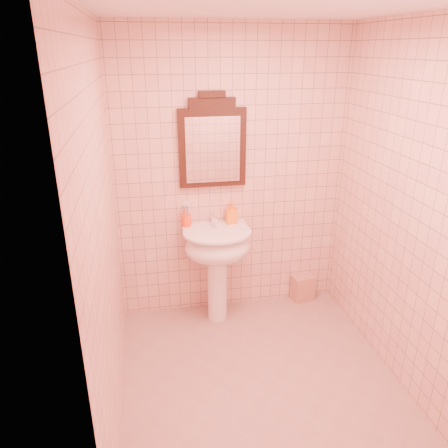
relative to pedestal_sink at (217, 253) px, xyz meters
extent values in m
plane|color=tan|center=(0.17, -0.87, -0.66)|extent=(2.20, 2.20, 0.00)
cube|color=beige|center=(0.17, 0.23, 0.59)|extent=(2.00, 0.02, 2.50)
cylinder|color=white|center=(0.00, 0.01, -0.31)|extent=(0.17, 0.17, 0.70)
ellipsoid|color=white|center=(0.00, -0.01, 0.06)|extent=(0.56, 0.46, 0.28)
cube|color=white|center=(0.00, 0.15, 0.17)|extent=(0.56, 0.15, 0.05)
cylinder|color=white|center=(0.00, -0.01, 0.19)|extent=(0.58, 0.58, 0.02)
cylinder|color=white|center=(0.00, 0.15, 0.25)|extent=(0.04, 0.04, 0.09)
cylinder|color=white|center=(0.00, 0.10, 0.28)|extent=(0.02, 0.10, 0.02)
cylinder|color=white|center=(0.00, 0.05, 0.26)|extent=(0.02, 0.02, 0.04)
cube|color=white|center=(0.00, 0.16, 0.30)|extent=(0.02, 0.07, 0.01)
cube|color=black|center=(0.00, 0.20, 0.86)|extent=(0.56, 0.05, 0.65)
cube|color=black|center=(0.00, 0.20, 1.23)|extent=(0.38, 0.05, 0.08)
cube|color=black|center=(0.00, 0.20, 1.29)|extent=(0.22, 0.05, 0.05)
cube|color=white|center=(0.00, 0.17, 0.85)|extent=(0.45, 0.01, 0.54)
cylinder|color=#FF4715|center=(-0.24, 0.16, 0.25)|extent=(0.08, 0.08, 0.11)
cylinder|color=silver|center=(-0.22, 0.16, 0.30)|extent=(0.01, 0.01, 0.19)
cylinder|color=#338CD8|center=(-0.23, 0.18, 0.30)|extent=(0.01, 0.01, 0.19)
cylinder|color=#E5334C|center=(-0.25, 0.18, 0.30)|extent=(0.01, 0.01, 0.19)
cylinder|color=#3FBF59|center=(-0.26, 0.16, 0.30)|extent=(0.01, 0.01, 0.19)
cylinder|color=#D8CC4C|center=(-0.25, 0.14, 0.30)|extent=(0.01, 0.01, 0.19)
cylinder|color=purple|center=(-0.23, 0.14, 0.30)|extent=(0.01, 0.01, 0.19)
imported|color=orange|center=(0.15, 0.16, 0.30)|extent=(0.09, 0.10, 0.20)
cube|color=tan|center=(0.87, 0.17, -0.54)|extent=(0.23, 0.17, 0.25)
camera|label=1|loc=(-0.56, -3.33, 1.64)|focal=35.00mm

